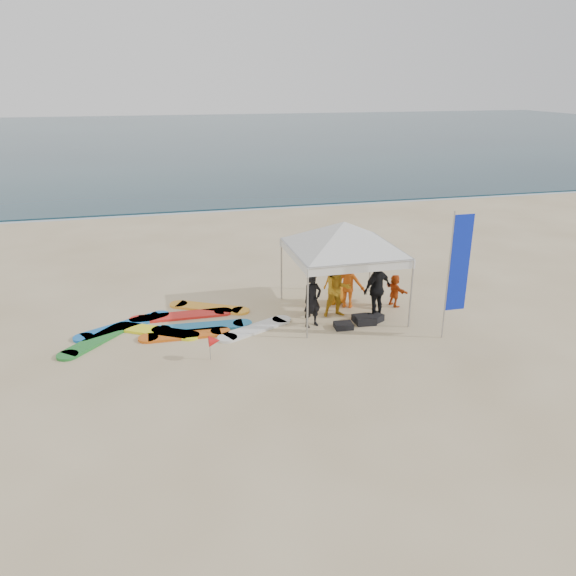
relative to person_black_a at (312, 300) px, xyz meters
The scene contains 14 objects.
ground 3.18m from the person_black_a, 122.59° to the right, with size 120.00×120.00×0.00m, color beige.
ocean 57.43m from the person_black_a, 91.66° to the left, with size 160.00×84.00×0.08m, color #0C2633.
shoreline_foam 15.71m from the person_black_a, 96.07° to the left, with size 160.00×1.20×0.01m, color silver.
person_black_a is the anchor object (origin of this frame).
person_yellow 1.03m from the person_black_a, 28.59° to the left, with size 0.80×0.62×1.64m, color gold.
person_orange_a 1.83m from the person_black_a, 37.06° to the left, with size 1.01×0.58×1.57m, color #DC5813.
person_black_b 2.01m from the person_black_a, ahead, with size 1.02×0.42×1.74m, color black.
person_orange_b 1.89m from the person_black_a, 50.58° to the left, with size 0.79×0.51×1.61m, color orange.
person_seated 2.99m from the person_black_a, 15.90° to the left, with size 0.93×0.30×1.01m, color #C34511.
canopy_tent 2.40m from the person_black_a, 33.44° to the left, with size 4.19×4.19×3.16m.
feather_flag 4.00m from the person_black_a, 24.86° to the right, with size 0.59×0.04×3.47m.
marker_pennant 3.21m from the person_black_a, 155.22° to the right, with size 0.28×0.28×0.64m.
gear_pile 1.55m from the person_black_a, ahead, with size 1.58×0.73×0.22m.
surfboard_spread 3.90m from the person_black_a, 167.07° to the left, with size 6.06×3.23×0.07m.
Camera 1 is at (-2.52, -11.28, 6.55)m, focal length 35.00 mm.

